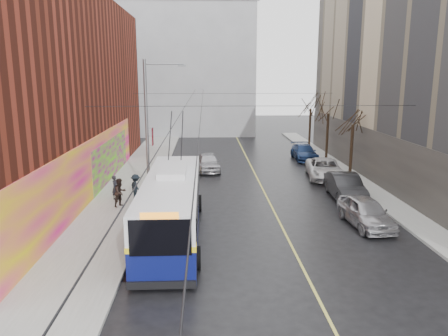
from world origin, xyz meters
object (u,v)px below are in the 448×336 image
object	(u,v)px
parked_car_c	(324,169)
parked_car_d	(304,152)
tree_mid	(329,105)
pedestrian_a	(115,187)
trolleybus	(172,205)
pedestrian_c	(136,187)
tree_near	(353,115)
pedestrian_b	(120,192)
streetlight_pole	(149,127)
tree_far	(311,102)
parked_car_a	(366,212)
parked_car_b	(345,186)
following_car	(208,162)

from	to	relation	value
parked_car_c	parked_car_d	bearing A→B (deg)	96.17
tree_mid	pedestrian_a	distance (m)	22.25
trolleybus	pedestrian_c	distance (m)	6.80
tree_near	trolleybus	xyz separation A→B (m)	(-13.31, -12.49, -3.35)
pedestrian_a	pedestrian_b	bearing A→B (deg)	-142.94
streetlight_pole	tree_far	bearing A→B (deg)	52.88
tree_near	pedestrian_c	world-z (taller)	tree_near
tree_near	pedestrian_a	xyz separation A→B (m)	(-17.46, -6.10, -4.05)
streetlight_pole	parked_car_a	xyz separation A→B (m)	(12.19, -5.50, -4.06)
tree_mid	parked_car_b	xyz separation A→B (m)	(-2.39, -13.17, -4.43)
tree_near	following_car	bearing A→B (deg)	166.07
pedestrian_c	parked_car_d	bearing A→B (deg)	-80.51
parked_car_c	parked_car_d	distance (m)	7.81
trolleybus	parked_car_b	distance (m)	12.65
tree_mid	following_car	xyz separation A→B (m)	(-11.38, -4.18, -4.49)
tree_far	parked_car_d	distance (m)	8.19
tree_near	pedestrian_a	bearing A→B (deg)	-160.74
tree_near	tree_far	xyz separation A→B (m)	(0.00, 14.00, 0.17)
pedestrian_a	pedestrian_c	size ratio (longest dim) A/B	0.92
trolleybus	pedestrian_c	xyz separation A→B (m)	(-2.79, 6.17, -0.64)
tree_near	following_car	size ratio (longest dim) A/B	1.44
tree_far	following_car	distance (m)	16.54
parked_car_c	pedestrian_b	size ratio (longest dim) A/B	3.14
following_car	pedestrian_b	bearing A→B (deg)	-122.56
trolleybus	parked_car_a	size ratio (longest dim) A/B	2.68
following_car	parked_car_c	bearing A→B (deg)	-24.74
tree_mid	pedestrian_c	distance (m)	21.33
trolleybus	tree_near	bearing A→B (deg)	43.02
tree_mid	pedestrian_c	xyz separation A→B (m)	(-16.10, -13.33, -4.27)
tree_near	trolleybus	size ratio (longest dim) A/B	0.52
tree_far	parked_car_b	distance (m)	20.77
parked_car_b	parked_car_c	distance (m)	5.79
tree_far	parked_car_c	bearing A→B (deg)	-98.70
tree_mid	parked_car_d	world-z (taller)	tree_mid
following_car	pedestrian_c	xyz separation A→B (m)	(-4.71, -9.15, 0.23)
pedestrian_c	tree_mid	bearing A→B (deg)	-85.28
parked_car_d	pedestrian_a	size ratio (longest dim) A/B	3.23
streetlight_pole	parked_car_c	distance (m)	14.68
pedestrian_a	pedestrian_b	distance (m)	1.81
streetlight_pole	tree_near	distance (m)	16.28
tree_mid	pedestrian_b	world-z (taller)	tree_mid
tree_far	following_car	bearing A→B (deg)	-135.52
tree_far	pedestrian_a	world-z (taller)	tree_far
parked_car_b	following_car	world-z (taller)	parked_car_b
parked_car_b	pedestrian_c	bearing A→B (deg)	-177.46
pedestrian_b	tree_mid	bearing A→B (deg)	-10.59
parked_car_c	pedestrian_a	distance (m)	16.30
tree_near	parked_car_a	size ratio (longest dim) A/B	1.38
streetlight_pole	tree_mid	size ratio (longest dim) A/B	1.35
tree_mid	parked_car_a	size ratio (longest dim) A/B	1.44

